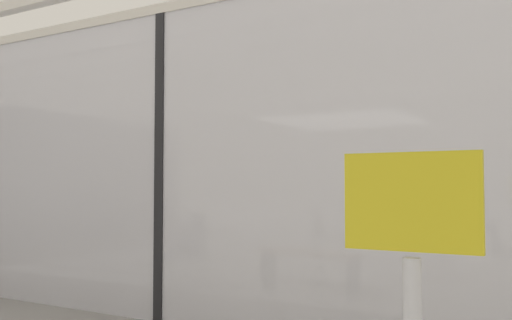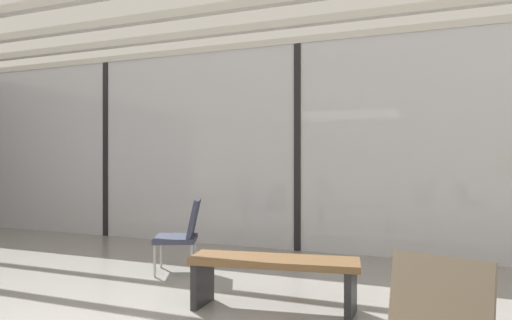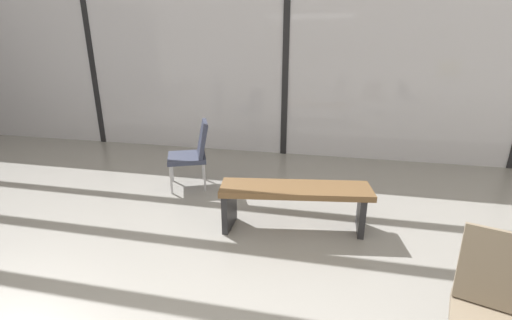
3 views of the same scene
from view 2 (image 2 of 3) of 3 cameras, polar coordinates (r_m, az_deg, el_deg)
The scene contains 6 objects.
glass_curtain_wall at distance 6.40m, azimuth 5.64°, elevation 1.72°, with size 14.00×0.08×3.07m, color silver.
window_mullion_0 at distance 8.05m, azimuth -19.20°, elevation 1.37°, with size 0.10×0.12×3.07m, color black.
window_mullion_1 at distance 6.40m, azimuth 5.64°, elevation 1.72°, with size 0.10×0.12×3.07m, color black.
parked_airplane at distance 10.99m, azimuth 2.72°, elevation 3.09°, with size 13.57×3.86×3.86m.
lounge_chair_0 at distance 5.26m, azimuth -9.66°, elevation -9.28°, with size 0.67×0.65×0.87m.
waiting_bench at distance 3.94m, azimuth 2.41°, elevation -14.39°, with size 1.54×0.62×0.47m.
Camera 2 is at (1.66, -0.97, 1.34)m, focal length 30.02 mm.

